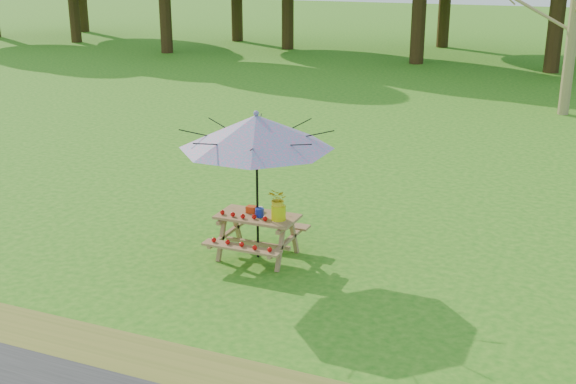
% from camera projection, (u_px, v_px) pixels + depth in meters
% --- Properties ---
extents(ground, '(120.00, 120.00, 0.00)m').
position_uv_depth(ground, '(93.00, 242.00, 11.48)').
color(ground, '#246F15').
rests_on(ground, ground).
extents(picnic_table, '(1.20, 1.32, 0.67)m').
position_uv_depth(picnic_table, '(258.00, 237.00, 10.83)').
color(picnic_table, '#986D44').
rests_on(picnic_table, ground).
extents(patio_umbrella, '(2.92, 2.92, 2.26)m').
position_uv_depth(patio_umbrella, '(256.00, 132.00, 10.32)').
color(patio_umbrella, black).
rests_on(patio_umbrella, ground).
extents(produce_bins, '(0.33, 0.32, 0.13)m').
position_uv_depth(produce_bins, '(256.00, 211.00, 10.76)').
color(produce_bins, red).
rests_on(produce_bins, picnic_table).
extents(tomatoes_row, '(0.77, 0.13, 0.07)m').
position_uv_depth(tomatoes_row, '(243.00, 216.00, 10.61)').
color(tomatoes_row, '#C00906').
rests_on(tomatoes_row, picnic_table).
extents(flower_bucket, '(0.37, 0.35, 0.48)m').
position_uv_depth(flower_bucket, '(278.00, 203.00, 10.47)').
color(flower_bucket, yellow).
rests_on(flower_bucket, picnic_table).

